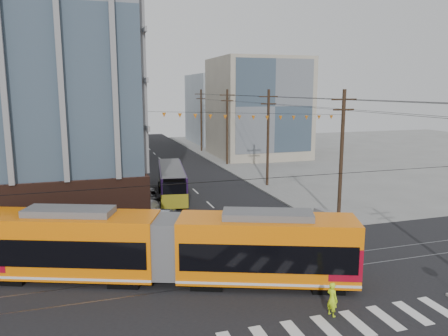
{
  "coord_description": "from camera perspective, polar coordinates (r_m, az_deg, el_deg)",
  "views": [
    {
      "loc": [
        -11.0,
        -19.33,
        10.96
      ],
      "look_at": [
        -1.34,
        11.34,
        5.17
      ],
      "focal_mm": 35.0,
      "sensor_mm": 36.0,
      "label": 1
    }
  ],
  "objects": [
    {
      "name": "bg_bldg_nw_far",
      "position": [
        91.38,
        -19.63,
        9.01
      ],
      "size": [
        16.0,
        18.0,
        20.0
      ],
      "primitive_type": "cube",
      "color": "gray",
      "rests_on": "ground"
    },
    {
      "name": "streetcar",
      "position": [
        25.61,
        -7.35,
        -10.23
      ],
      "size": [
        20.99,
        10.45,
        4.11
      ],
      "primitive_type": null,
      "rotation": [
        0.0,
        0.0,
        -0.37
      ],
      "color": "orange",
      "rests_on": "ground"
    },
    {
      "name": "ground",
      "position": [
        24.79,
        11.34,
        -16.24
      ],
      "size": [
        160.0,
        160.0,
        0.0
      ],
      "primitive_type": "plane",
      "color": "slate"
    },
    {
      "name": "utility_pole_far",
      "position": [
        78.0,
        -2.99,
        6.17
      ],
      "size": [
        0.3,
        0.3,
        11.0
      ],
      "primitive_type": "cylinder",
      "color": "black",
      "rests_on": "ground"
    },
    {
      "name": "bg_bldg_ne_near",
      "position": [
        72.6,
        4.4,
        7.83
      ],
      "size": [
        14.0,
        14.0,
        16.0
      ],
      "primitive_type": "cube",
      "color": "gray",
      "rests_on": "ground"
    },
    {
      "name": "city_bus",
      "position": [
        45.33,
        -6.85,
        -1.76
      ],
      "size": [
        4.08,
        11.7,
        3.25
      ],
      "primitive_type": null,
      "rotation": [
        0.0,
        0.0,
        -0.14
      ],
      "color": "#220E38",
      "rests_on": "ground"
    },
    {
      "name": "parked_car_white",
      "position": [
        39.64,
        -9.81,
        -5.01
      ],
      "size": [
        3.6,
        4.93,
        1.33
      ],
      "primitive_type": "imported",
      "rotation": [
        0.0,
        0.0,
        2.71
      ],
      "color": "silver",
      "rests_on": "ground"
    },
    {
      "name": "jersey_barrier",
      "position": [
        38.16,
        13.79,
        -6.21
      ],
      "size": [
        1.64,
        3.81,
        0.74
      ],
      "primitive_type": "cube",
      "rotation": [
        0.0,
        0.0,
        0.22
      ],
      "color": "gray",
      "rests_on": "ground"
    },
    {
      "name": "pedestrian",
      "position": [
        22.88,
        13.95,
        -16.3
      ],
      "size": [
        0.56,
        0.71,
        1.73
      ],
      "primitive_type": "imported",
      "rotation": [
        0.0,
        0.0,
        1.82
      ],
      "color": "#D1FF1C",
      "rests_on": "ground"
    },
    {
      "name": "parked_car_silver",
      "position": [
        35.27,
        -8.34,
        -6.59
      ],
      "size": [
        3.49,
        5.38,
        1.68
      ],
      "primitive_type": "imported",
      "rotation": [
        0.0,
        0.0,
        2.77
      ],
      "color": "#969DA6",
      "rests_on": "ground"
    },
    {
      "name": "parked_car_grey",
      "position": [
        43.67,
        -10.02,
        -3.51
      ],
      "size": [
        2.73,
        5.37,
        1.45
      ],
      "primitive_type": "imported",
      "rotation": [
        0.0,
        0.0,
        3.2
      ],
      "color": "#4A4B4C",
      "rests_on": "ground"
    },
    {
      "name": "bg_bldg_nw_near",
      "position": [
        71.61,
        -22.52,
        7.86
      ],
      "size": [
        18.0,
        16.0,
        18.0
      ],
      "primitive_type": "cube",
      "color": "#8C99A5",
      "rests_on": "ground"
    },
    {
      "name": "bg_bldg_ne_far",
      "position": [
        92.1,
        0.88,
        7.73
      ],
      "size": [
        16.0,
        16.0,
        14.0
      ],
      "primitive_type": "cube",
      "color": "#8C99A5",
      "rests_on": "ground"
    }
  ]
}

